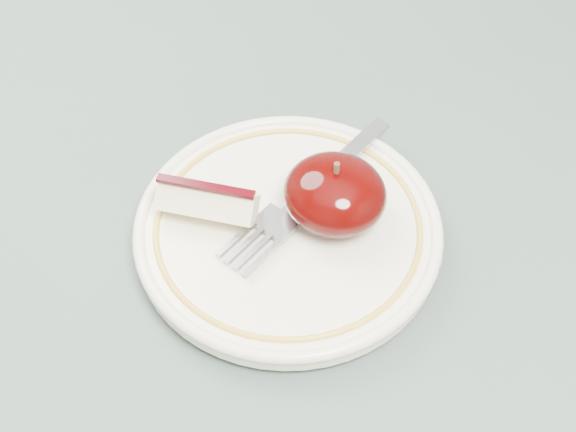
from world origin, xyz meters
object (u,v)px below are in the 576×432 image
at_px(table, 199,374).
at_px(plate, 288,229).
at_px(apple_half, 335,194).
at_px(fork, 308,193).

bearing_deg(table, plate, 64.81).
relative_size(table, apple_half, 12.78).
distance_m(plate, apple_half, 0.04).
xyz_separation_m(table, fork, (0.04, 0.11, 0.11)).
relative_size(apple_half, fork, 0.41).
height_order(table, apple_half, apple_half).
height_order(apple_half, fork, apple_half).
bearing_deg(fork, apple_half, -91.55).
height_order(table, fork, fork).
height_order(table, plate, plate).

